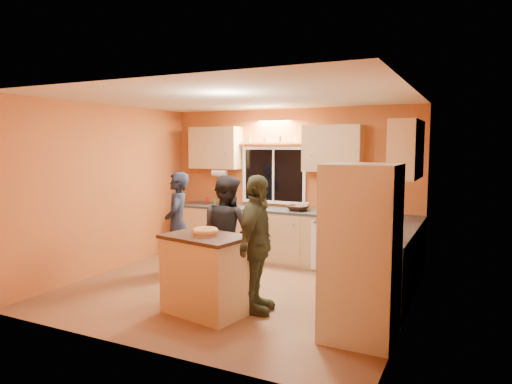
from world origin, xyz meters
The scene contains 14 objects.
ground centered at (0.00, 0.00, 0.00)m, with size 4.50×4.50×0.00m, color brown.
room_shell centered at (0.12, 0.41, 1.62)m, with size 4.54×4.04×2.61m.
back_counter centered at (0.01, 1.70, 0.45)m, with size 4.23×0.62×0.90m.
right_counter centered at (1.95, 0.50, 0.45)m, with size 0.62×1.84×0.90m.
refrigerator centered at (1.89, -0.80, 0.90)m, with size 0.72×0.70×1.80m, color silver.
island centered at (0.09, -0.90, 0.47)m, with size 1.07×0.83×0.93m.
bundt_pastry centered at (0.09, -0.90, 0.98)m, with size 0.31×0.31×0.09m, color tan.
person_left centered at (-1.15, 0.28, 0.79)m, with size 0.57×0.38×1.58m, color black.
person_center centered at (-0.10, -0.04, 0.79)m, with size 0.77×0.60×1.58m, color black.
person_right centered at (0.61, -0.60, 0.82)m, with size 0.96×0.40×1.64m, color #343824.
mixing_bowl centered at (0.28, 1.66, 0.94)m, with size 0.36×0.36×0.09m, color black.
utensil_crock centered at (-1.06, 1.68, 0.99)m, with size 0.14×0.14×0.17m, color beige.
potted_plant centered at (1.98, 0.02, 1.06)m, with size 0.29×0.25×0.33m, color gray.
red_box centered at (1.95, 0.60, 0.94)m, with size 0.16×0.12×0.07m, color #A3191D.
Camera 1 is at (2.91, -5.34, 1.99)m, focal length 32.00 mm.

